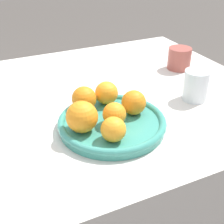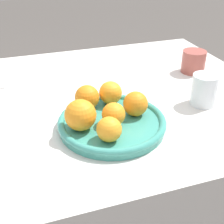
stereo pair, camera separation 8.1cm
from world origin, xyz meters
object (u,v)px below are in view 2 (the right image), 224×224
at_px(orange_3, 135,104).
at_px(orange_4, 87,97).
at_px(water_glass, 204,90).
at_px(orange_5, 109,129).
at_px(fruit_platter, 112,123).
at_px(orange_0, 114,114).
at_px(cup_1, 193,62).
at_px(orange_1, 111,93).
at_px(orange_2, 80,115).

height_order(orange_3, orange_4, orange_4).
distance_m(orange_3, water_glass, 0.24).
xyz_separation_m(orange_3, orange_5, (-0.10, -0.09, -0.00)).
relative_size(fruit_platter, water_glass, 3.05).
xyz_separation_m(orange_0, cup_1, (0.41, 0.28, -0.01)).
bearing_deg(fruit_platter, orange_0, -93.69).
distance_m(orange_1, orange_2, 0.16).
relative_size(orange_1, water_glass, 0.71).
xyz_separation_m(orange_0, orange_4, (-0.04, 0.11, 0.00)).
bearing_deg(orange_4, orange_5, -86.62).
xyz_separation_m(orange_3, cup_1, (0.34, 0.26, -0.01)).
xyz_separation_m(orange_5, cup_1, (0.44, 0.35, -0.01)).
distance_m(orange_5, water_glass, 0.36).
relative_size(orange_2, water_glass, 0.85).
distance_m(orange_2, cup_1, 0.57).
bearing_deg(fruit_platter, orange_1, 73.84).
xyz_separation_m(orange_2, orange_3, (0.16, 0.02, -0.01)).
relative_size(orange_0, water_glass, 0.65).
height_order(orange_0, orange_4, orange_4).
distance_m(orange_2, orange_4, 0.11).
bearing_deg(water_glass, fruit_platter, -172.54).
relative_size(orange_1, orange_4, 0.97).
bearing_deg(orange_2, fruit_platter, 5.53).
relative_size(orange_3, water_glass, 0.71).
bearing_deg(orange_5, cup_1, 38.14).
xyz_separation_m(orange_5, water_glass, (0.34, 0.12, -0.00)).
distance_m(orange_1, orange_3, 0.10).
bearing_deg(orange_3, orange_0, -158.54).
relative_size(orange_2, orange_5, 1.30).
bearing_deg(fruit_platter, orange_4, 116.14).
relative_size(orange_1, orange_5, 1.09).
height_order(orange_0, orange_1, orange_1).
relative_size(fruit_platter, orange_3, 4.27).
bearing_deg(orange_2, orange_4, 66.51).
bearing_deg(orange_2, cup_1, 29.17).
xyz_separation_m(orange_3, water_glass, (0.23, 0.03, -0.01)).
height_order(orange_1, orange_2, orange_2).
height_order(water_glass, cup_1, water_glass).
xyz_separation_m(orange_1, water_glass, (0.28, -0.06, -0.01)).
distance_m(fruit_platter, orange_5, 0.09).
xyz_separation_m(orange_3, orange_4, (-0.11, 0.08, 0.00)).
bearing_deg(orange_5, orange_0, 62.52).
bearing_deg(orange_1, cup_1, 24.16).
relative_size(fruit_platter, cup_1, 3.35).
xyz_separation_m(orange_1, orange_4, (-0.07, -0.01, 0.00)).
bearing_deg(orange_0, water_glass, 10.42).
distance_m(orange_0, orange_4, 0.11).
bearing_deg(water_glass, orange_1, 168.31).
xyz_separation_m(orange_4, water_glass, (0.35, -0.05, -0.01)).
bearing_deg(water_glass, orange_2, -172.97).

